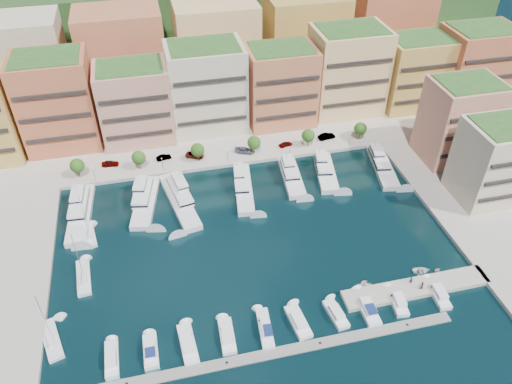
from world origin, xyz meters
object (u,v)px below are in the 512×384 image
sailboat_2 (89,237)px  car_1 (164,157)px  lamppost_4 (350,137)px  cruiser_2 (188,344)px  yacht_3 (243,185)px  tree_1 (139,158)px  tender_1 (364,282)px  person_1 (422,285)px  lamppost_3 (290,145)px  tender_2 (421,271)px  cruiser_0 (112,359)px  cruiser_6 (336,314)px  car_0 (110,163)px  cruiser_3 (227,336)px  tender_0 (364,286)px  sailboat_1 (84,278)px  person_0 (411,280)px  cruiser_5 (298,322)px  tree_5 (360,129)px  lamppost_0 (93,171)px  car_2 (195,155)px  car_4 (286,144)px  lamppost_2 (228,153)px  cruiser_7 (367,308)px  cruiser_4 (265,329)px  car_5 (327,136)px  cruiser_8 (398,302)px  tender_3 (437,270)px  cruiser_9 (438,294)px  lamppost_1 (162,162)px  yacht_1 (145,199)px  cruiser_1 (151,351)px  tree_4 (308,135)px  car_3 (244,150)px  yacht_2 (179,198)px  tree_3 (254,143)px  sailboat_0 (52,340)px  yacht_5 (325,170)px  yacht_4 (291,175)px  tree_0 (77,166)px  yacht_0 (80,210)px

sailboat_2 → car_1: sailboat_2 is taller
lamppost_4 → cruiser_2: (-54.43, -55.80, -3.28)m
yacht_3 → tree_1: bearing=151.7°
tender_1 → person_1: bearing=-121.4°
lamppost_4 → person_1: lamppost_4 is taller
lamppost_3 → tender_2: (15.47, -48.99, -3.43)m
lamppost_3 → cruiser_0: (-50.45, -55.79, -3.28)m
cruiser_6 → car_0: bearing=125.1°
cruiser_3 → tender_0: size_ratio=2.37×
sailboat_1 → person_0: size_ratio=7.22×
cruiser_5 → person_1: size_ratio=4.24×
yacht_3 → tree_5: bearing=19.9°
lamppost_0 → cruiser_5: 68.35m
car_2 → car_4: 26.52m
lamppost_2 → cruiser_7: size_ratio=0.47×
cruiser_4 → cruiser_0: bearing=179.9°
tender_2 → car_5: size_ratio=0.74×
cruiser_8 → tender_3: bearing=26.5°
tree_5 → lamppost_3: (-22.00, -2.30, -0.92)m
lamppost_4 → cruiser_9: 55.94m
cruiser_7 → lamppost_0: bearing=134.0°
lamppost_2 → person_1: bearing=-60.5°
lamppost_1 → person_1: size_ratio=2.13×
tree_5 → yacht_1: bearing=-167.8°
lamppost_2 → cruiser_2: bearing=-108.3°
tender_0 → car_0: bearing=38.1°
yacht_3 → cruiser_1: size_ratio=2.87×
tender_2 → person_1: (-2.93, -4.99, 1.59)m
car_2 → car_4: car_2 is taller
tree_4 → tender_1: size_ratio=3.65×
car_3 → cruiser_2: bearing=-178.7°
lamppost_2 → sailboat_2: 43.05m
tree_5 → person_1: tree_5 is taller
tender_2 → car_4: 55.22m
cruiser_0 → cruiser_7: cruiser_7 is taller
yacht_2 → person_0: (44.22, -39.38, 0.71)m
tree_3 → car_2: size_ratio=1.10×
tree_4 → sailboat_1: bearing=-149.6°
sailboat_0 → person_1: 74.33m
yacht_5 → yacht_4: bearing=-179.5°
yacht_3 → cruiser_0: (-34.20, -44.21, -0.66)m
lamppost_0 → cruiser_7: size_ratio=0.47×
person_1 → person_0: bearing=-47.0°
sailboat_0 → tender_2: size_ratio=3.46×
tree_1 → lamppost_0: bearing=-169.1°
tree_0 → yacht_0: bearing=-87.6°
yacht_1 → yacht_5: 48.59m
cruiser_3 → car_2: bearing=87.9°
tender_0 → yacht_0: bearing=52.6°
tender_3 → person_0: bearing=96.5°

